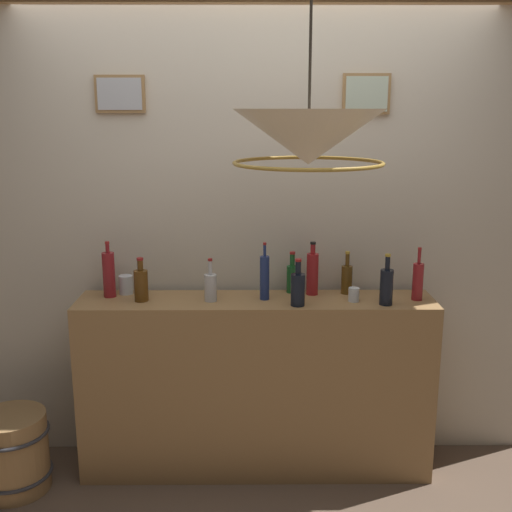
# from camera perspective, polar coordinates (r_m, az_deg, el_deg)

# --- Properties ---
(panelled_rear_partition) EXTENTS (3.24, 0.15, 2.65)m
(panelled_rear_partition) POSITION_cam_1_polar(r_m,az_deg,el_deg) (3.46, -0.04, 3.78)
(panelled_rear_partition) COLOR beige
(panelled_rear_partition) RESTS_ON ground
(bar_shelf_unit) EXTENTS (1.91, 0.36, 0.99)m
(bar_shelf_unit) POSITION_cam_1_polar(r_m,az_deg,el_deg) (3.49, -0.01, -11.82)
(bar_shelf_unit) COLOR #9E7547
(bar_shelf_unit) RESTS_ON ground
(liquor_bottle_amaro) EXTENTS (0.06, 0.06, 0.29)m
(liquor_bottle_amaro) POSITION_cam_1_polar(r_m,az_deg,el_deg) (3.38, 5.20, -1.55)
(liquor_bottle_amaro) COLOR maroon
(liquor_bottle_amaro) RESTS_ON bar_shelf_unit
(liquor_bottle_rum) EXTENTS (0.07, 0.07, 0.25)m
(liquor_bottle_rum) POSITION_cam_1_polar(r_m,az_deg,el_deg) (3.19, 3.87, -2.96)
(liquor_bottle_rum) COLOR black
(liquor_bottle_rum) RESTS_ON bar_shelf_unit
(liquor_bottle_brandy) EXTENTS (0.05, 0.05, 0.31)m
(liquor_bottle_brandy) POSITION_cam_1_polar(r_m,az_deg,el_deg) (3.28, 0.80, -1.95)
(liquor_bottle_brandy) COLOR navy
(liquor_bottle_brandy) RESTS_ON bar_shelf_unit
(liquor_bottle_whiskey) EXTENTS (0.06, 0.06, 0.23)m
(liquor_bottle_whiskey) POSITION_cam_1_polar(r_m,az_deg,el_deg) (3.42, 3.33, -1.95)
(liquor_bottle_whiskey) COLOR #185524
(liquor_bottle_whiskey) RESTS_ON bar_shelf_unit
(liquor_bottle_scotch) EXTENTS (0.06, 0.06, 0.24)m
(liquor_bottle_scotch) POSITION_cam_1_polar(r_m,az_deg,el_deg) (3.43, 8.33, -2.05)
(liquor_bottle_scotch) COLOR #583B13
(liquor_bottle_scotch) RESTS_ON bar_shelf_unit
(liquor_bottle_vermouth) EXTENTS (0.07, 0.07, 0.23)m
(liquor_bottle_vermouth) POSITION_cam_1_polar(r_m,az_deg,el_deg) (3.32, -10.51, -2.57)
(liquor_bottle_vermouth) COLOR #5D3812
(liquor_bottle_vermouth) RESTS_ON bar_shelf_unit
(liquor_bottle_tequila) EXTENTS (0.07, 0.07, 0.23)m
(liquor_bottle_tequila) POSITION_cam_1_polar(r_m,az_deg,el_deg) (3.28, -4.20, -2.81)
(liquor_bottle_tequila) COLOR silver
(liquor_bottle_tequila) RESTS_ON bar_shelf_unit
(liquor_bottle_sherry) EXTENTS (0.07, 0.07, 0.30)m
(liquor_bottle_sherry) POSITION_cam_1_polar(r_m,az_deg,el_deg) (3.42, -13.36, -1.63)
(liquor_bottle_sherry) COLOR maroon
(liquor_bottle_sherry) RESTS_ON bar_shelf_unit
(liquor_bottle_bourbon) EXTENTS (0.07, 0.07, 0.27)m
(liquor_bottle_bourbon) POSITION_cam_1_polar(r_m,az_deg,el_deg) (3.27, 11.89, -2.69)
(liquor_bottle_bourbon) COLOR black
(liquor_bottle_bourbon) RESTS_ON bar_shelf_unit
(liquor_bottle_rye) EXTENTS (0.06, 0.06, 0.28)m
(liquor_bottle_rye) POSITION_cam_1_polar(r_m,az_deg,el_deg) (3.39, 14.64, -2.21)
(liquor_bottle_rye) COLOR maroon
(liquor_bottle_rye) RESTS_ON bar_shelf_unit
(glass_tumbler_rocks) EXTENTS (0.06, 0.06, 0.07)m
(glass_tumbler_rocks) POSITION_cam_1_polar(r_m,az_deg,el_deg) (3.31, 8.97, -3.52)
(glass_tumbler_rocks) COLOR silver
(glass_tumbler_rocks) RESTS_ON bar_shelf_unit
(glass_tumbler_highball) EXTENTS (0.08, 0.08, 0.10)m
(glass_tumbler_highball) POSITION_cam_1_polar(r_m,az_deg,el_deg) (3.47, -11.86, -2.59)
(glass_tumbler_highball) COLOR silver
(glass_tumbler_highball) RESTS_ON bar_shelf_unit
(pendant_lamp) EXTENTS (0.62, 0.62, 0.66)m
(pendant_lamp) POSITION_cam_1_polar(r_m,az_deg,el_deg) (2.57, 4.85, 10.69)
(pendant_lamp) COLOR #EFE5C6
(wooden_barrel) EXTENTS (0.39, 0.39, 0.43)m
(wooden_barrel) POSITION_cam_1_polar(r_m,az_deg,el_deg) (3.67, -21.42, -16.43)
(wooden_barrel) COLOR #9E7547
(wooden_barrel) RESTS_ON ground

